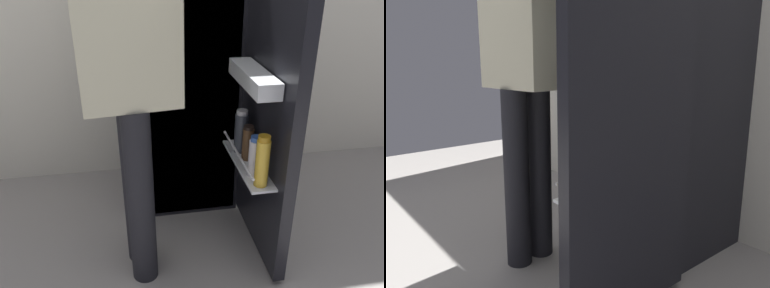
{
  "view_description": "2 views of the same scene",
  "coord_description": "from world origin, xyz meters",
  "views": [
    {
      "loc": [
        -0.28,
        -1.61,
        1.41
      ],
      "look_at": [
        -0.02,
        -0.11,
        0.65
      ],
      "focal_mm": 36.21,
      "sensor_mm": 36.0,
      "label": 1
    },
    {
      "loc": [
        1.26,
        -1.07,
        1.0
      ],
      "look_at": [
        0.05,
        -0.07,
        0.64
      ],
      "focal_mm": 35.96,
      "sensor_mm": 36.0,
      "label": 2
    }
  ],
  "objects": [
    {
      "name": "refrigerator",
      "position": [
        0.03,
        0.49,
        0.9
      ],
      "size": [
        0.69,
        1.22,
        1.81
      ],
      "color": "black",
      "rests_on": "ground_plane"
    },
    {
      "name": "person",
      "position": [
        -0.26,
        -0.12,
        1.02
      ],
      "size": [
        0.58,
        0.68,
        1.71
      ],
      "color": "black",
      "rests_on": "ground_plane"
    },
    {
      "name": "ground_plane",
      "position": [
        0.0,
        0.0,
        0.0
      ],
      "size": [
        5.75,
        5.75,
        0.0
      ],
      "primitive_type": "plane",
      "color": "gray"
    }
  ]
}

